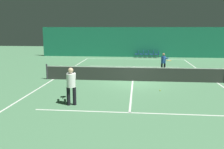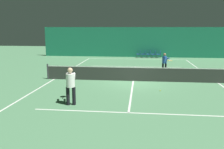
% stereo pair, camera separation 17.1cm
% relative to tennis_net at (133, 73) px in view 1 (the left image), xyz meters
% --- Properties ---
extents(ground_plane, '(60.00, 60.00, 0.00)m').
position_rel_tennis_net_xyz_m(ground_plane, '(0.00, 0.00, -0.51)').
color(ground_plane, '#4C7F56').
extents(backdrop_curtain, '(23.00, 0.12, 3.59)m').
position_rel_tennis_net_xyz_m(backdrop_curtain, '(0.00, 13.99, 1.29)').
color(backdrop_curtain, '#196B4C').
rests_on(backdrop_curtain, ground).
extents(court_line_baseline_far, '(11.00, 0.10, 0.00)m').
position_rel_tennis_net_xyz_m(court_line_baseline_far, '(0.00, 11.90, -0.51)').
color(court_line_baseline_far, silver).
rests_on(court_line_baseline_far, ground).
extents(court_line_service_far, '(8.25, 0.10, 0.00)m').
position_rel_tennis_net_xyz_m(court_line_service_far, '(0.00, 6.40, -0.51)').
color(court_line_service_far, silver).
rests_on(court_line_service_far, ground).
extents(court_line_service_near, '(8.25, 0.10, 0.00)m').
position_rel_tennis_net_xyz_m(court_line_service_near, '(0.00, -6.40, -0.51)').
color(court_line_service_near, silver).
rests_on(court_line_service_near, ground).
extents(court_line_sideline_left, '(0.10, 23.80, 0.00)m').
position_rel_tennis_net_xyz_m(court_line_sideline_left, '(-5.50, 0.00, -0.51)').
color(court_line_sideline_left, silver).
rests_on(court_line_sideline_left, ground).
extents(court_line_sideline_right, '(0.10, 23.80, 0.00)m').
position_rel_tennis_net_xyz_m(court_line_sideline_right, '(5.50, 0.00, -0.51)').
color(court_line_sideline_right, silver).
rests_on(court_line_sideline_right, ground).
extents(court_line_centre, '(0.10, 12.80, 0.00)m').
position_rel_tennis_net_xyz_m(court_line_centre, '(0.00, 0.00, -0.51)').
color(court_line_centre, silver).
rests_on(court_line_centre, ground).
extents(tennis_net, '(12.00, 0.10, 1.07)m').
position_rel_tennis_net_xyz_m(tennis_net, '(0.00, 0.00, 0.00)').
color(tennis_net, '#2D332D').
rests_on(tennis_net, ground).
extents(player_near, '(0.67, 1.43, 1.76)m').
position_rel_tennis_net_xyz_m(player_near, '(-2.72, -5.57, 0.51)').
color(player_near, black).
rests_on(player_near, ground).
extents(player_far, '(0.78, 1.34, 1.56)m').
position_rel_tennis_net_xyz_m(player_far, '(2.35, 3.34, 0.40)').
color(player_far, black).
rests_on(player_far, ground).
extents(courtside_chair_0, '(0.44, 0.44, 0.84)m').
position_rel_tennis_net_xyz_m(courtside_chair_0, '(0.28, 13.44, -0.03)').
color(courtside_chair_0, '#2D2D2D').
rests_on(courtside_chair_0, ground).
extents(courtside_chair_1, '(0.44, 0.44, 0.84)m').
position_rel_tennis_net_xyz_m(courtside_chair_1, '(0.87, 13.44, -0.03)').
color(courtside_chair_1, '#2D2D2D').
rests_on(courtside_chair_1, ground).
extents(courtside_chair_2, '(0.44, 0.44, 0.84)m').
position_rel_tennis_net_xyz_m(courtside_chair_2, '(1.47, 13.44, -0.03)').
color(courtside_chair_2, '#2D2D2D').
rests_on(courtside_chair_2, ground).
extents(courtside_chair_3, '(0.44, 0.44, 0.84)m').
position_rel_tennis_net_xyz_m(courtside_chair_3, '(2.06, 13.44, -0.03)').
color(courtside_chair_3, '#2D2D2D').
rests_on(courtside_chair_3, ground).
extents(courtside_chair_4, '(0.44, 0.44, 0.84)m').
position_rel_tennis_net_xyz_m(courtside_chair_4, '(2.65, 13.44, -0.03)').
color(courtside_chair_4, '#2D2D2D').
rests_on(courtside_chair_4, ground).
extents(tennis_ball, '(0.07, 0.07, 0.07)m').
position_rel_tennis_net_xyz_m(tennis_ball, '(1.60, -2.52, -0.48)').
color(tennis_ball, '#D1DB33').
rests_on(tennis_ball, ground).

